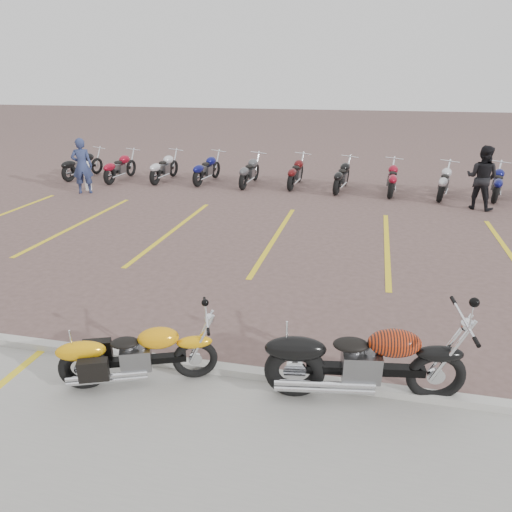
{
  "coord_description": "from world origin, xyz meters",
  "views": [
    {
      "loc": [
        2.21,
        -7.57,
        3.85
      ],
      "look_at": [
        0.3,
        0.63,
        0.75
      ],
      "focal_mm": 35.0,
      "sensor_mm": 36.0,
      "label": 1
    }
  ],
  "objects": [
    {
      "name": "ground",
      "position": [
        0.0,
        0.0,
        0.0
      ],
      "size": [
        100.0,
        100.0,
        0.0
      ],
      "primitive_type": "plane",
      "color": "brown",
      "rests_on": "ground"
    },
    {
      "name": "curb",
      "position": [
        0.0,
        -2.0,
        0.06
      ],
      "size": [
        60.0,
        0.18,
        0.12
      ],
      "primitive_type": "cube",
      "color": "#ADAAA3",
      "rests_on": "ground"
    },
    {
      "name": "parking_stripes",
      "position": [
        0.0,
        4.0,
        0.0
      ],
      "size": [
        38.0,
        5.5,
        0.01
      ],
      "primitive_type": null,
      "color": "yellow",
      "rests_on": "ground"
    },
    {
      "name": "yellow_cruiser",
      "position": [
        -0.58,
        -2.47,
        0.41
      ],
      "size": [
        1.93,
        0.88,
        0.84
      ],
      "rotation": [
        0.12,
        0.0,
        0.39
      ],
      "color": "black",
      "rests_on": "ground"
    },
    {
      "name": "flame_cruiser",
      "position": [
        2.25,
        -2.13,
        0.5
      ],
      "size": [
        2.45,
        0.57,
        1.01
      ],
      "rotation": [
        0.1,
        0.0,
        0.16
      ],
      "color": "black",
      "rests_on": "ground"
    },
    {
      "name": "person_a",
      "position": [
        -7.25,
        7.35,
        0.92
      ],
      "size": [
        0.79,
        0.67,
        1.85
      ],
      "primitive_type": "imported",
      "rotation": [
        0.0,
        0.0,
        3.53
      ],
      "color": "navy",
      "rests_on": "ground"
    },
    {
      "name": "person_b",
      "position": [
        5.39,
        8.15,
        0.94
      ],
      "size": [
        1.14,
        1.06,
        1.88
      ],
      "primitive_type": "imported",
      "rotation": [
        0.0,
        0.0,
        2.66
      ],
      "color": "black",
      "rests_on": "ground"
    },
    {
      "name": "bollard",
      "position": [
        -7.36,
        7.76,
        0.5
      ],
      "size": [
        0.17,
        0.17,
        1.0
      ],
      "primitive_type": "cube",
      "rotation": [
        0.0,
        0.0,
        -0.12
      ],
      "color": "white",
      "rests_on": "ground"
    },
    {
      "name": "bg_bike_row",
      "position": [
        2.02,
        9.72,
        0.55
      ],
      "size": [
        22.31,
        2.06,
        1.1
      ],
      "color": "black",
      "rests_on": "ground"
    }
  ]
}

